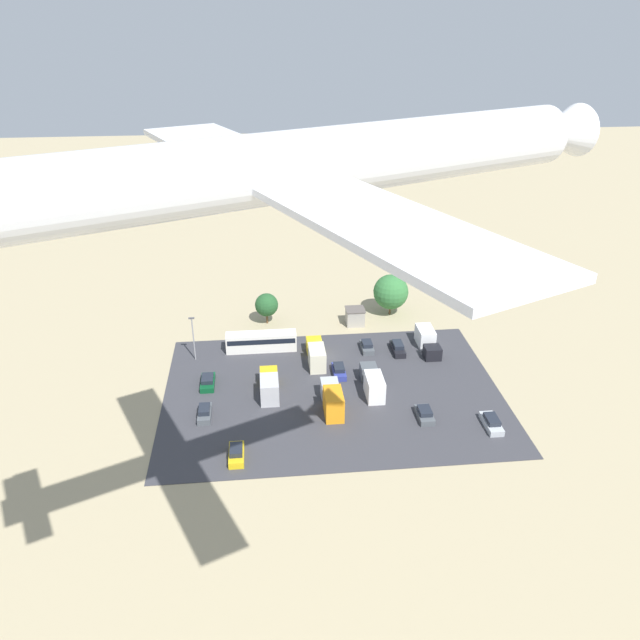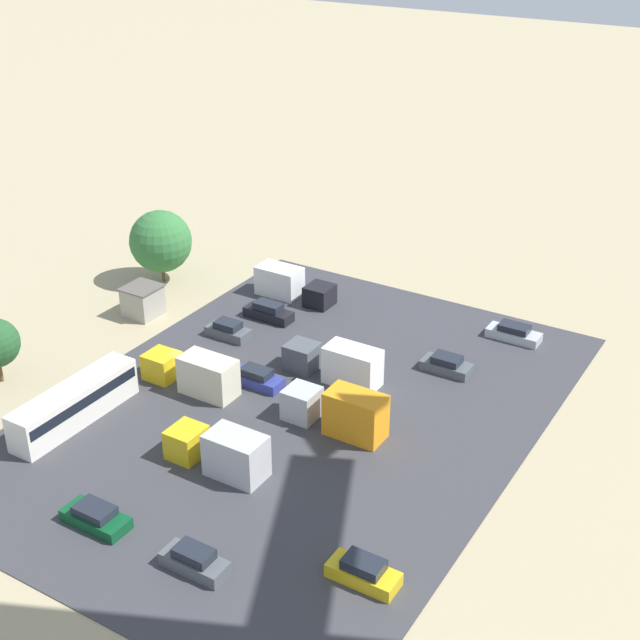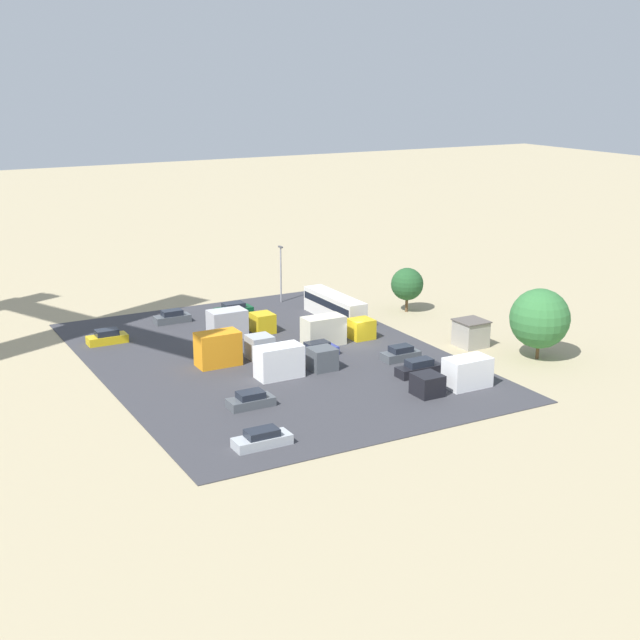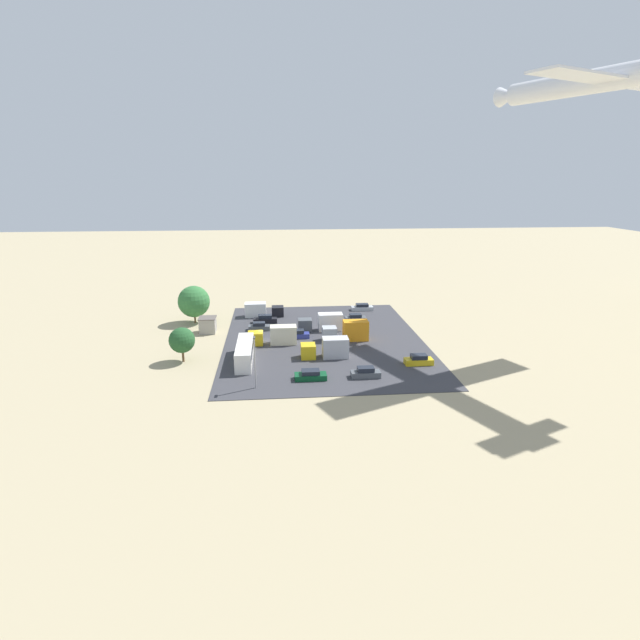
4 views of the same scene
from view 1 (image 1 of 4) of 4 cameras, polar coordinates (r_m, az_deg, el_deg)
ground_plane at (r=99.50m, az=0.43°, el=-3.33°), size 400.00×400.00×0.00m
parking_lot_surface at (r=90.60m, az=1.14°, el=-6.61°), size 48.20×34.96×0.08m
shed_building at (r=108.97m, az=3.22°, el=0.32°), size 3.30×3.19×2.94m
bus at (r=100.80m, az=-5.39°, el=-1.92°), size 11.29×2.47×3.04m
parked_car_0 at (r=86.54m, az=-10.50°, el=-8.34°), size 1.74×4.28×1.55m
parked_car_1 at (r=94.39m, az=1.74°, el=-4.65°), size 1.81×4.45×1.50m
parked_car_2 at (r=78.88m, az=-7.65°, el=-12.01°), size 1.85×4.36×1.58m
parked_car_3 at (r=101.05m, az=7.12°, el=-2.56°), size 1.75×4.70×1.65m
parked_car_4 at (r=86.14m, az=9.54°, el=-8.47°), size 1.96×4.19×1.44m
parked_car_5 at (r=93.25m, az=-10.23°, el=-5.57°), size 2.00×4.59×1.41m
parked_car_6 at (r=101.09m, az=4.31°, el=-2.44°), size 1.82×4.04×1.52m
parked_car_7 at (r=86.42m, az=15.41°, el=-9.03°), size 1.88×4.76×1.43m
parked_truck_0 at (r=96.96m, az=-0.36°, el=-3.15°), size 2.44×8.40×3.19m
parked_truck_1 at (r=102.56m, az=9.77°, el=-1.88°), size 2.55×8.02×2.89m
parked_truck_2 at (r=89.50m, az=-4.66°, el=-6.01°), size 2.57×7.62×3.22m
parked_truck_3 at (r=90.20m, az=4.84°, el=-5.73°), size 2.40×8.39×3.23m
parked_truck_4 at (r=86.07m, az=1.14°, el=-7.27°), size 2.46×8.14×3.52m
tree_near_shed at (r=111.97m, az=6.49°, el=2.57°), size 6.26×6.26×7.51m
tree_apron_mid at (r=108.66m, az=-4.91°, el=1.39°), size 4.04×4.04×5.57m
light_pole_lot_centre at (r=98.44m, az=-11.51°, el=-1.49°), size 0.90×0.28×7.37m
airplane at (r=33.71m, az=-1.34°, el=13.99°), size 39.19×33.42×9.37m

